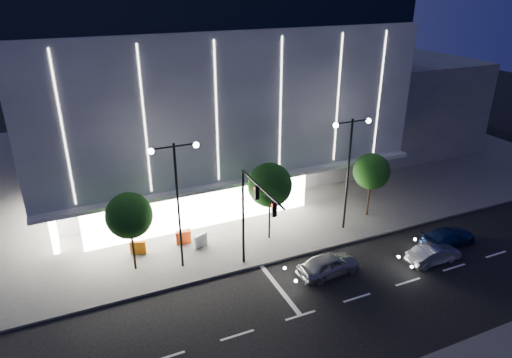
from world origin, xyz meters
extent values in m
plane|color=black|center=(0.00, 0.00, 0.00)|extent=(160.00, 160.00, 0.00)
cube|color=#474747|center=(5.00, 24.00, 0.07)|extent=(70.00, 40.00, 0.15)
cube|color=#4C4C51|center=(3.00, 24.00, 2.00)|extent=(28.00, 21.00, 4.00)
cube|color=gray|center=(3.00, 22.00, 9.50)|extent=(30.00, 25.00, 11.00)
cube|color=white|center=(0.00, 10.70, 2.00)|extent=(18.00, 0.40, 3.60)
cube|color=white|center=(-10.80, 16.00, 2.00)|extent=(0.40, 10.00, 3.60)
cube|color=gray|center=(3.00, 9.70, 4.10)|extent=(30.00, 2.00, 0.30)
cube|color=white|center=(3.00, 9.48, 9.50)|extent=(24.00, 0.06, 10.00)
cube|color=#4C4C51|center=(26.00, 24.00, 5.00)|extent=(16.00, 20.00, 10.00)
cylinder|color=black|center=(1.00, 4.80, 3.50)|extent=(0.18, 0.18, 7.00)
cylinder|color=black|center=(1.00, 1.90, 7.00)|extent=(0.14, 5.80, 0.14)
cube|color=black|center=(1.00, 2.60, 6.40)|extent=(0.28, 0.18, 0.85)
cube|color=black|center=(1.00, 0.20, 6.40)|extent=(0.28, 0.18, 0.85)
sphere|color=#FF0C0C|center=(0.88, 2.60, 6.70)|extent=(0.14, 0.14, 0.14)
cylinder|color=black|center=(-3.00, 6.00, 4.50)|extent=(0.16, 0.16, 9.00)
cylinder|color=black|center=(-3.70, 6.00, 8.80)|extent=(1.40, 0.10, 0.10)
cylinder|color=black|center=(-2.30, 6.00, 8.80)|extent=(1.40, 0.10, 0.10)
sphere|color=white|center=(-4.40, 6.00, 8.70)|extent=(0.36, 0.36, 0.36)
sphere|color=white|center=(-1.60, 6.00, 8.70)|extent=(0.36, 0.36, 0.36)
cylinder|color=black|center=(10.00, 6.00, 4.50)|extent=(0.16, 0.16, 9.00)
cylinder|color=black|center=(9.30, 6.00, 8.80)|extent=(1.40, 0.10, 0.10)
cylinder|color=black|center=(10.70, 6.00, 8.80)|extent=(1.40, 0.10, 0.10)
sphere|color=white|center=(8.60, 6.00, 8.70)|extent=(0.36, 0.36, 0.36)
sphere|color=white|center=(11.40, 6.00, 8.70)|extent=(0.36, 0.36, 0.36)
cylinder|color=black|center=(-6.00, 7.00, 1.89)|extent=(0.16, 0.16, 3.78)
sphere|color=#113F11|center=(-6.00, 7.00, 4.21)|extent=(3.02, 3.02, 3.02)
sphere|color=#113F11|center=(-5.70, 7.20, 3.67)|extent=(2.16, 2.16, 2.16)
sphere|color=#113F11|center=(-6.25, 6.85, 3.89)|extent=(1.94, 1.94, 1.94)
cylinder|color=black|center=(4.00, 7.00, 2.03)|extent=(0.16, 0.16, 4.06)
sphere|color=#113F11|center=(4.00, 7.00, 4.52)|extent=(3.25, 3.25, 3.25)
sphere|color=#113F11|center=(4.30, 7.20, 3.94)|extent=(2.32, 2.32, 2.32)
sphere|color=#113F11|center=(3.75, 6.85, 4.18)|extent=(2.09, 2.09, 2.09)
cylinder|color=black|center=(13.00, 7.00, 1.82)|extent=(0.16, 0.16, 3.64)
sphere|color=#113F11|center=(13.00, 7.00, 4.06)|extent=(2.91, 2.91, 2.91)
sphere|color=#113F11|center=(13.30, 7.20, 3.54)|extent=(2.08, 2.08, 2.08)
sphere|color=#113F11|center=(12.75, 6.85, 3.74)|extent=(1.87, 1.87, 1.87)
imported|color=gray|center=(5.67, 1.34, 0.75)|extent=(4.56, 2.13, 1.51)
imported|color=#AFB1B7|center=(13.11, -0.38, 0.65)|extent=(3.96, 1.40, 1.30)
imported|color=navy|center=(15.74, 0.94, 0.66)|extent=(4.61, 2.04, 1.31)
cube|color=orange|center=(-5.47, 8.76, 0.65)|extent=(1.12, 0.60, 1.00)
cube|color=silver|center=(-1.14, 7.90, 0.65)|extent=(1.12, 0.62, 1.00)
cube|color=red|center=(-2.15, 8.78, 0.65)|extent=(1.12, 0.34, 1.00)
cube|color=silver|center=(-2.07, 9.05, 0.65)|extent=(1.11, 0.32, 1.00)
camera|label=1|loc=(-9.02, -19.89, 18.11)|focal=32.00mm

